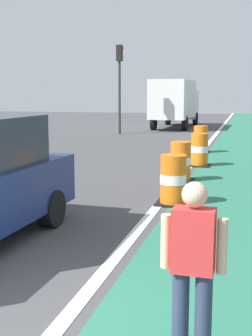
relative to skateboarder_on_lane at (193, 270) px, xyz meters
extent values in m
cube|color=#286B51|center=(0.08, 12.31, -0.91)|extent=(2.50, 80.00, 0.01)
cube|color=silver|center=(-1.42, 12.31, -0.91)|extent=(0.20, 80.00, 0.01)
cylinder|color=#2D3851|center=(0.10, 0.00, -0.42)|extent=(0.15, 0.15, 0.82)
cylinder|color=#2D3851|center=(-0.10, 0.00, -0.42)|extent=(0.15, 0.15, 0.82)
cube|color=red|center=(0.00, 0.00, 0.27)|extent=(0.37, 0.23, 0.56)
cylinder|color=beige|center=(0.24, -0.01, 0.24)|extent=(0.09, 0.09, 0.48)
cylinder|color=beige|center=(-0.24, 0.01, 0.24)|extent=(0.09, 0.09, 0.48)
sphere|color=beige|center=(0.00, 0.00, 0.67)|extent=(0.22, 0.22, 0.22)
cylinder|color=black|center=(-3.00, 3.73, -0.57)|extent=(0.30, 0.69, 0.68)
cylinder|color=orange|center=(-1.13, 6.01, -0.66)|extent=(0.56, 0.56, 0.42)
cylinder|color=white|center=(-1.13, 6.01, -0.35)|extent=(0.57, 0.57, 0.21)
cylinder|color=orange|center=(-1.13, 6.01, -0.03)|extent=(0.56, 0.56, 0.42)
cube|color=black|center=(-1.13, 6.01, -0.89)|extent=(0.73, 0.73, 0.04)
cylinder|color=orange|center=(-1.36, 8.75, -0.66)|extent=(0.56, 0.56, 0.42)
cylinder|color=white|center=(-1.36, 8.75, -0.35)|extent=(0.57, 0.57, 0.21)
cylinder|color=orange|center=(-1.36, 8.75, -0.03)|extent=(0.56, 0.56, 0.42)
cube|color=black|center=(-1.36, 8.75, -0.89)|extent=(0.73, 0.73, 0.04)
cylinder|color=orange|center=(-1.14, 11.53, -0.66)|extent=(0.56, 0.56, 0.42)
cylinder|color=white|center=(-1.14, 11.53, -0.35)|extent=(0.57, 0.57, 0.21)
cylinder|color=orange|center=(-1.14, 11.53, -0.03)|extent=(0.56, 0.56, 0.42)
cube|color=black|center=(-1.14, 11.53, -0.89)|extent=(0.73, 0.73, 0.04)
cylinder|color=orange|center=(-1.45, 15.03, -0.66)|extent=(0.56, 0.56, 0.42)
cylinder|color=white|center=(-1.45, 15.03, -0.35)|extent=(0.57, 0.57, 0.21)
cylinder|color=orange|center=(-1.45, 15.03, -0.03)|extent=(0.56, 0.56, 0.42)
cube|color=black|center=(-1.45, 15.03, -0.89)|extent=(0.73, 0.73, 0.04)
cube|color=silver|center=(-4.54, 27.17, 1.07)|extent=(2.40, 5.64, 2.50)
cube|color=silver|center=(-4.47, 31.02, 0.62)|extent=(2.23, 1.94, 2.10)
cylinder|color=black|center=(-5.51, 30.84, -0.43)|extent=(0.32, 0.97, 0.96)
cylinder|color=black|center=(-3.45, 30.80, -0.43)|extent=(0.32, 0.97, 0.96)
cylinder|color=black|center=(-5.60, 25.79, -0.43)|extent=(0.32, 0.97, 0.96)
cylinder|color=black|center=(-3.54, 25.75, -0.43)|extent=(0.32, 0.97, 0.96)
cylinder|color=#2D2D2D|center=(-6.92, 22.30, 1.19)|extent=(0.14, 0.14, 4.20)
cube|color=black|center=(-6.92, 22.30, 3.74)|extent=(0.32, 0.32, 0.90)
sphere|color=red|center=(-6.75, 22.30, 4.00)|extent=(0.16, 0.16, 0.16)
sphere|color=green|center=(-6.75, 22.30, 3.48)|extent=(0.16, 0.16, 0.16)
camera|label=1|loc=(0.41, -3.79, 1.51)|focal=49.33mm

